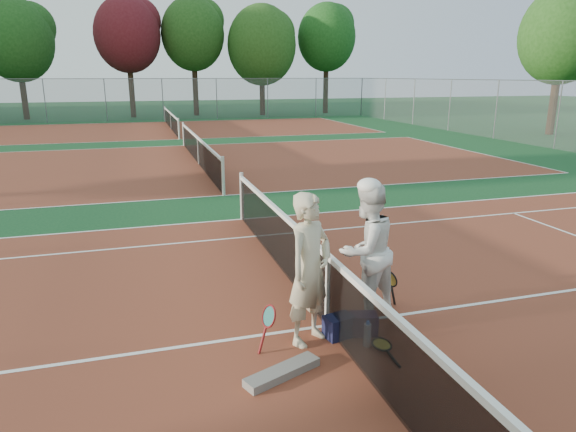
{
  "coord_description": "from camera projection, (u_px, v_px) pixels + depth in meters",
  "views": [
    {
      "loc": [
        -2.28,
        -5.8,
        3.23
      ],
      "look_at": [
        0.0,
        1.8,
        1.05
      ],
      "focal_mm": 32.0,
      "sensor_mm": 36.0,
      "label": 1
    }
  ],
  "objects": [
    {
      "name": "racket_red",
      "position": [
        269.0,
        328.0,
        6.17
      ],
      "size": [
        0.31,
        0.33,
        0.58
      ],
      "primitive_type": null,
      "rotation": [
        0.0,
        0.0,
        0.38
      ],
      "color": "maroon",
      "rests_on": "ground"
    },
    {
      "name": "fence_back",
      "position": [
        163.0,
        99.0,
        37.84
      ],
      "size": [
        32.0,
        0.06,
        3.0
      ],
      "primitive_type": null,
      "color": "slate",
      "rests_on": "ground"
    },
    {
      "name": "sports_bag_navy",
      "position": [
        339.0,
        326.0,
        6.53
      ],
      "size": [
        0.41,
        0.32,
        0.29
      ],
      "primitive_type": "cube",
      "rotation": [
        0.0,
        0.0,
        0.22
      ],
      "color": "black",
      "rests_on": "ground"
    },
    {
      "name": "ground",
      "position": [
        327.0,
        326.0,
        6.84
      ],
      "size": [
        130.0,
        130.0,
        0.0
      ],
      "primitive_type": "plane",
      "color": "#103D1C",
      "rests_on": "ground"
    },
    {
      "name": "tree_back_maroon",
      "position": [
        127.0,
        35.0,
        39.23
      ],
      "size": [
        4.99,
        4.99,
        9.11
      ],
      "color": "#382314",
      "rests_on": "ground"
    },
    {
      "name": "tree_right_1",
      "position": [
        562.0,
        36.0,
        27.63
      ],
      "size": [
        4.52,
        4.52,
        7.9
      ],
      "color": "#382314",
      "rests_on": "ground"
    },
    {
      "name": "tree_back_3",
      "position": [
        193.0,
        34.0,
        41.01
      ],
      "size": [
        5.02,
        5.02,
        9.29
      ],
      "color": "#382314",
      "rests_on": "ground"
    },
    {
      "name": "tree_back_5",
      "position": [
        327.0,
        38.0,
        43.81
      ],
      "size": [
        4.95,
        4.95,
        9.21
      ],
      "color": "#382314",
      "rests_on": "ground"
    },
    {
      "name": "net_far_b",
      "position": [
        171.0,
        121.0,
        31.64
      ],
      "size": [
        0.1,
        10.98,
        1.02
      ],
      "primitive_type": null,
      "color": "black",
      "rests_on": "ground"
    },
    {
      "name": "court_main",
      "position": [
        327.0,
        326.0,
        6.84
      ],
      "size": [
        23.77,
        10.97,
        0.01
      ],
      "primitive_type": "cube",
      "color": "brown",
      "rests_on": "ground"
    },
    {
      "name": "tree_back_1",
      "position": [
        17.0,
        41.0,
        37.32
      ],
      "size": [
        5.2,
        5.2,
        8.68
      ],
      "color": "#382314",
      "rests_on": "ground"
    },
    {
      "name": "net_main",
      "position": [
        327.0,
        291.0,
        6.71
      ],
      "size": [
        0.1,
        10.98,
        1.02
      ],
      "primitive_type": null,
      "color": "black",
      "rests_on": "ground"
    },
    {
      "name": "court_far_a",
      "position": [
        199.0,
        164.0,
        19.31
      ],
      "size": [
        23.77,
        10.97,
        0.01
      ],
      "primitive_type": "cube",
      "color": "brown",
      "rests_on": "ground"
    },
    {
      "name": "racket_spare",
      "position": [
        382.0,
        345.0,
        6.27
      ],
      "size": [
        0.27,
        0.6,
        0.08
      ],
      "primitive_type": null,
      "rotation": [
        0.0,
        0.0,
        1.57
      ],
      "color": "black",
      "rests_on": "ground"
    },
    {
      "name": "racket_black_held",
      "position": [
        389.0,
        289.0,
        7.3
      ],
      "size": [
        0.33,
        0.35,
        0.58
      ],
      "primitive_type": null,
      "rotation": [
        0.0,
        0.0,
        3.62
      ],
      "color": "black",
      "rests_on": "ground"
    },
    {
      "name": "net_cover_canvas",
      "position": [
        282.0,
        372.0,
        5.69
      ],
      "size": [
        0.95,
        0.56,
        0.1
      ],
      "primitive_type": "cube",
      "rotation": [
        0.0,
        0.0,
        0.39
      ],
      "color": "#67625D",
      "rests_on": "ground"
    },
    {
      "name": "player_a",
      "position": [
        310.0,
        269.0,
        6.23
      ],
      "size": [
        0.83,
        0.76,
        1.91
      ],
      "primitive_type": "imported",
      "rotation": [
        0.0,
        0.0,
        0.58
      ],
      "color": "beige",
      "rests_on": "ground"
    },
    {
      "name": "sports_bag_purple",
      "position": [
        364.0,
        324.0,
        6.6
      ],
      "size": [
        0.39,
        0.31,
        0.28
      ],
      "primitive_type": "cube",
      "rotation": [
        0.0,
        0.0,
        -0.25
      ],
      "color": "#27102C",
      "rests_on": "ground"
    },
    {
      "name": "water_bottle",
      "position": [
        367.0,
        335.0,
        6.29
      ],
      "size": [
        0.09,
        0.09,
        0.3
      ],
      "primitive_type": "cylinder",
      "color": "#ABC4D9",
      "rests_on": "ground"
    },
    {
      "name": "net_far_a",
      "position": [
        198.0,
        151.0,
        19.17
      ],
      "size": [
        0.1,
        10.98,
        1.02
      ],
      "primitive_type": null,
      "color": "black",
      "rests_on": "ground"
    },
    {
      "name": "tree_back_4",
      "position": [
        262.0,
        45.0,
        41.8
      ],
      "size": [
        5.6,
        5.6,
        8.82
      ],
      "color": "#382314",
      "rests_on": "ground"
    },
    {
      "name": "court_far_b",
      "position": [
        171.0,
        129.0,
        31.78
      ],
      "size": [
        23.77,
        10.97,
        0.01
      ],
      "primitive_type": "cube",
      "color": "brown",
      "rests_on": "ground"
    },
    {
      "name": "player_b",
      "position": [
        366.0,
        250.0,
        6.96
      ],
      "size": [
        1.1,
        0.98,
        1.87
      ],
      "primitive_type": "imported",
      "rotation": [
        0.0,
        0.0,
        3.5
      ],
      "color": "white",
      "rests_on": "ground"
    }
  ]
}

